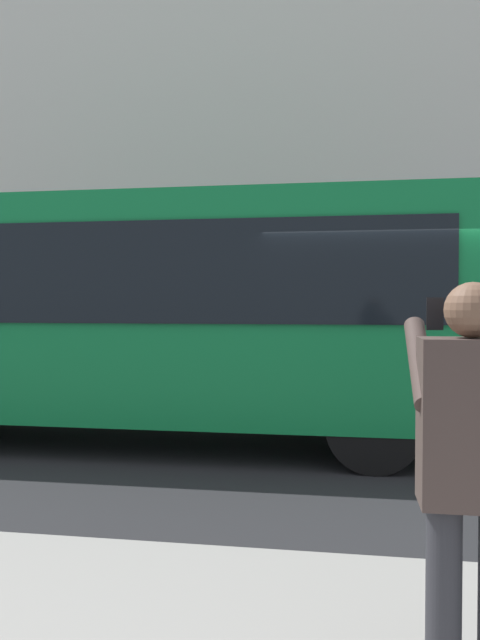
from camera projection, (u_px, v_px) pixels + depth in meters
The scene contains 4 objects.
ground_plane at pixel (378, 452), 7.41m from camera, with size 60.00×60.00×0.00m, color #232326.
building_facade_far at pixel (363, 115), 13.96m from camera, with size 28.00×1.55×12.00m.
red_bus at pixel (130, 310), 8.01m from camera, with size 9.05×2.54×3.08m.
pedestrian_photographer at pixel (472, 462), 2.45m from camera, with size 0.53×0.52×1.70m.
Camera 1 is at (0.43, 7.54, 1.77)m, focal length 35.05 mm.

